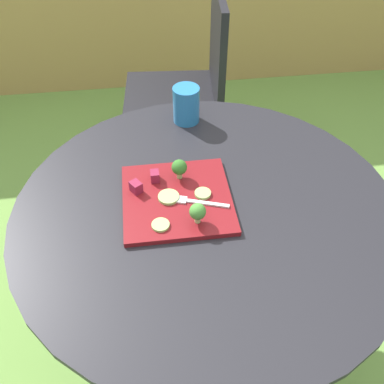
% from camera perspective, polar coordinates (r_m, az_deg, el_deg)
% --- Properties ---
extents(ground_plane, '(12.00, 12.00, 0.00)m').
position_cam_1_polar(ground_plane, '(1.69, 1.38, -19.21)').
color(ground_plane, '#669342').
extents(patio_table, '(0.99, 0.99, 0.72)m').
position_cam_1_polar(patio_table, '(1.27, 1.75, -9.15)').
color(patio_table, black).
rests_on(patio_table, ground_plane).
extents(patio_chair, '(0.47, 0.47, 0.90)m').
position_cam_1_polar(patio_chair, '(2.02, 0.06, 14.80)').
color(patio_chair, black).
rests_on(patio_chair, ground_plane).
extents(salad_plate, '(0.28, 0.28, 0.01)m').
position_cam_1_polar(salad_plate, '(1.10, -1.99, -0.91)').
color(salad_plate, maroon).
rests_on(salad_plate, patio_table).
extents(drinking_glass, '(0.08, 0.08, 0.12)m').
position_cam_1_polar(drinking_glass, '(1.36, -0.77, 11.28)').
color(drinking_glass, '#236BA8').
rests_on(drinking_glass, patio_table).
extents(fork, '(0.15, 0.06, 0.00)m').
position_cam_1_polar(fork, '(1.08, 0.17, -1.25)').
color(fork, silver).
rests_on(fork, salad_plate).
extents(broccoli_floret_0, '(0.04, 0.04, 0.06)m').
position_cam_1_polar(broccoli_floret_0, '(1.01, 0.75, -2.65)').
color(broccoli_floret_0, '#99B770').
rests_on(broccoli_floret_0, salad_plate).
extents(broccoli_floret_1, '(0.04, 0.04, 0.06)m').
position_cam_1_polar(broccoli_floret_1, '(1.13, -1.69, 3.25)').
color(broccoli_floret_1, '#99B770').
rests_on(broccoli_floret_1, salad_plate).
extents(cucumber_slice_0, '(0.05, 0.05, 0.01)m').
position_cam_1_polar(cucumber_slice_0, '(1.09, -3.12, -0.66)').
color(cucumber_slice_0, '#8EB766').
rests_on(cucumber_slice_0, salad_plate).
extents(cucumber_slice_1, '(0.04, 0.04, 0.01)m').
position_cam_1_polar(cucumber_slice_1, '(1.10, 1.44, -0.19)').
color(cucumber_slice_1, '#8EB766').
rests_on(cucumber_slice_1, salad_plate).
extents(cucumber_slice_2, '(0.04, 0.04, 0.01)m').
position_cam_1_polar(cucumber_slice_2, '(1.03, -4.19, -4.38)').
color(cucumber_slice_2, '#8EB766').
rests_on(cucumber_slice_2, salad_plate).
extents(beet_chunk_0, '(0.02, 0.03, 0.03)m').
position_cam_1_polar(beet_chunk_0, '(1.14, -4.94, 2.11)').
color(beet_chunk_0, maroon).
rests_on(beet_chunk_0, salad_plate).
extents(beet_chunk_1, '(0.04, 0.04, 0.03)m').
position_cam_1_polar(beet_chunk_1, '(1.11, -7.44, 0.66)').
color(beet_chunk_1, maroon).
rests_on(beet_chunk_1, salad_plate).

